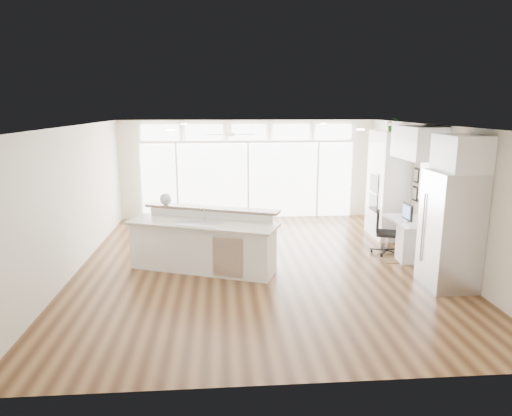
{
  "coord_description": "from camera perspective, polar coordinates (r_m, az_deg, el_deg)",
  "views": [
    {
      "loc": [
        -0.76,
        -8.51,
        3.04
      ],
      "look_at": [
        -0.04,
        0.6,
        1.01
      ],
      "focal_mm": 32.0,
      "sensor_mm": 36.0,
      "label": 1
    }
  ],
  "objects": [
    {
      "name": "keyboard",
      "position": [
        9.8,
        17.44,
        -1.47
      ],
      "size": [
        0.15,
        0.31,
        0.01
      ],
      "primitive_type": "cube",
      "rotation": [
        0.0,
        0.0,
        -0.12
      ],
      "color": "white",
      "rests_on": "desk_nook"
    },
    {
      "name": "transom_row",
      "position": [
        12.49,
        -1.02,
        9.49
      ],
      "size": [
        5.9,
        0.06,
        0.4
      ],
      "primitive_type": "cube",
      "color": "white",
      "rests_on": "wall_back"
    },
    {
      "name": "wall_front",
      "position": [
        4.88,
        4.77,
        -7.79
      ],
      "size": [
        7.0,
        0.04,
        2.7
      ],
      "primitive_type": "cube",
      "color": "silver",
      "rests_on": "floor"
    },
    {
      "name": "framed_photos",
      "position": [
        10.46,
        19.37,
        2.79
      ],
      "size": [
        0.06,
        0.22,
        0.8
      ],
      "primitive_type": "cube",
      "color": "black",
      "rests_on": "wall_right"
    },
    {
      "name": "ceiling_fan",
      "position": [
        11.33,
        -3.23,
        9.67
      ],
      "size": [
        1.16,
        1.16,
        0.32
      ],
      "primitive_type": "cube",
      "color": "white",
      "rests_on": "ceiling"
    },
    {
      "name": "wall_right",
      "position": [
        9.67,
        21.73,
        1.55
      ],
      "size": [
        0.04,
        8.0,
        2.7
      ],
      "primitive_type": "cube",
      "color": "silver",
      "rests_on": "floor"
    },
    {
      "name": "desk_nook",
      "position": [
        9.99,
        18.63,
        -3.59
      ],
      "size": [
        0.72,
        1.3,
        0.76
      ],
      "primitive_type": "cube",
      "color": "white",
      "rests_on": "floor"
    },
    {
      "name": "recessed_lights",
      "position": [
        8.75,
        0.49,
        10.16
      ],
      "size": [
        3.4,
        3.0,
        0.02
      ],
      "primitive_type": "cube",
      "color": "white",
      "rests_on": "ceiling"
    },
    {
      "name": "upper_cabinets",
      "position": [
        9.67,
        19.66,
        7.71
      ],
      "size": [
        0.64,
        1.3,
        0.64
      ],
      "primitive_type": "cube",
      "color": "white",
      "rests_on": "wall_right"
    },
    {
      "name": "ceiling",
      "position": [
        8.55,
        0.6,
        10.24
      ],
      "size": [
        7.0,
        8.0,
        0.02
      ],
      "primitive_type": "cube",
      "color": "silver",
      "rests_on": "wall_back"
    },
    {
      "name": "kitchen_island",
      "position": [
        8.68,
        -6.71,
        -4.15
      ],
      "size": [
        3.03,
        2.03,
        1.13
      ],
      "primitive_type": "cube",
      "rotation": [
        0.0,
        0.0,
        -0.37
      ],
      "color": "white",
      "rests_on": "floor"
    },
    {
      "name": "fishbowl",
      "position": [
        9.27,
        -11.23,
        1.11
      ],
      "size": [
        0.28,
        0.28,
        0.23
      ],
      "primitive_type": "sphere",
      "rotation": [
        0.0,
        0.0,
        -0.23
      ],
      "color": "silver",
      "rests_on": "kitchen_island"
    },
    {
      "name": "floor",
      "position": [
        9.07,
        0.56,
        -7.12
      ],
      "size": [
        7.0,
        8.0,
        0.02
      ],
      "primitive_type": "cube",
      "color": "#442815",
      "rests_on": "ground"
    },
    {
      "name": "wall_left",
      "position": [
        9.1,
        -21.94,
        0.9
      ],
      "size": [
        0.04,
        8.0,
        2.7
      ],
      "primitive_type": "cube",
      "color": "silver",
      "rests_on": "floor"
    },
    {
      "name": "oven_cabinet",
      "position": [
        11.18,
        16.16,
        2.81
      ],
      "size": [
        0.64,
        1.2,
        2.5
      ],
      "primitive_type": "cube",
      "color": "white",
      "rests_on": "floor"
    },
    {
      "name": "potted_plant",
      "position": [
        11.04,
        16.59,
        9.79
      ],
      "size": [
        0.29,
        0.31,
        0.23
      ],
      "primitive_type": "imported",
      "rotation": [
        0.0,
        0.0,
        -0.08
      ],
      "color": "#2B5625",
      "rests_on": "oven_cabinet"
    },
    {
      "name": "office_chair",
      "position": [
        9.99,
        16.12,
        -3.03
      ],
      "size": [
        0.59,
        0.57,
        0.9
      ],
      "primitive_type": "cube",
      "rotation": [
        0.0,
        0.0,
        -0.36
      ],
      "color": "black",
      "rests_on": "floor"
    },
    {
      "name": "wall_back",
      "position": [
        12.65,
        -1.02,
        4.84
      ],
      "size": [
        7.0,
        0.04,
        2.7
      ],
      "primitive_type": "cube",
      "color": "silver",
      "rests_on": "floor"
    },
    {
      "name": "glass_wall",
      "position": [
        12.63,
        -1.0,
        3.45
      ],
      "size": [
        5.8,
        0.06,
        2.08
      ],
      "primitive_type": "cube",
      "color": "white",
      "rests_on": "wall_back"
    },
    {
      "name": "desk_window",
      "position": [
        9.88,
        20.86,
        3.03
      ],
      "size": [
        0.04,
        0.85,
        0.85
      ],
      "primitive_type": "cube",
      "color": "white",
      "rests_on": "wall_right"
    },
    {
      "name": "fridge_cabinet",
      "position": [
        8.2,
        24.29,
        6.25
      ],
      "size": [
        0.64,
        0.9,
        0.6
      ],
      "primitive_type": "cube",
      "color": "white",
      "rests_on": "wall_right"
    },
    {
      "name": "monitor",
      "position": [
        9.83,
        18.43,
        -0.45
      ],
      "size": [
        0.07,
        0.44,
        0.37
      ],
      "primitive_type": "cube",
      "rotation": [
        0.0,
        0.0,
        0.0
      ],
      "color": "black",
      "rests_on": "desk_nook"
    },
    {
      "name": "refrigerator",
      "position": [
        8.39,
        23.14,
        -2.58
      ],
      "size": [
        0.76,
        0.9,
        2.0
      ],
      "primitive_type": "cube",
      "color": "silver",
      "rests_on": "floor"
    },
    {
      "name": "rug",
      "position": [
        9.89,
        17.87,
        -5.97
      ],
      "size": [
        0.89,
        0.66,
        0.01
      ],
      "primitive_type": "cube",
      "rotation": [
        0.0,
        0.0,
        -0.03
      ],
      "color": "#372311",
      "rests_on": "floor"
    }
  ]
}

